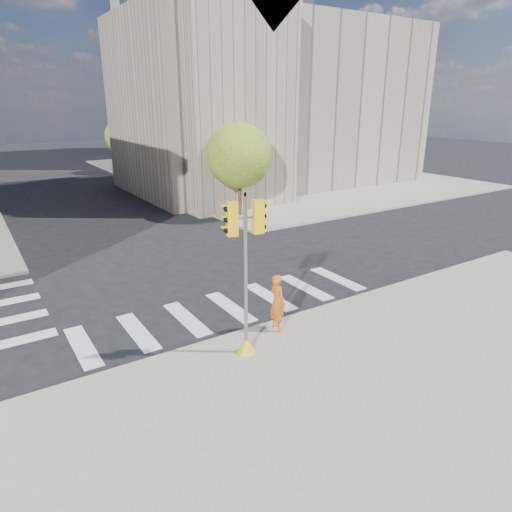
{
  "coord_description": "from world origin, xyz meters",
  "views": [
    {
      "loc": [
        -7.78,
        -15.73,
        7.38
      ],
      "look_at": [
        0.64,
        -2.66,
        2.1
      ],
      "focal_mm": 32.0,
      "sensor_mm": 36.0,
      "label": 1
    }
  ],
  "objects_px": {
    "lamp_near": "(217,143)",
    "traffic_signal": "(246,288)",
    "lamp_far": "(148,132)",
    "photographer": "(277,302)"
  },
  "relations": [
    {
      "from": "lamp_near",
      "to": "photographer",
      "type": "distance_m",
      "value": 20.46
    },
    {
      "from": "lamp_far",
      "to": "photographer",
      "type": "xyz_separation_m",
      "value": [
        -7.78,
        -32.6,
        -3.46
      ]
    },
    {
      "from": "lamp_far",
      "to": "traffic_signal",
      "type": "bearing_deg",
      "value": -105.8
    },
    {
      "from": "lamp_far",
      "to": "lamp_near",
      "type": "bearing_deg",
      "value": -90.0
    },
    {
      "from": "photographer",
      "to": "traffic_signal",
      "type": "bearing_deg",
      "value": 115.34
    },
    {
      "from": "lamp_near",
      "to": "traffic_signal",
      "type": "height_order",
      "value": "lamp_near"
    },
    {
      "from": "lamp_far",
      "to": "photographer",
      "type": "bearing_deg",
      "value": -103.42
    },
    {
      "from": "lamp_near",
      "to": "lamp_far",
      "type": "relative_size",
      "value": 1.0
    },
    {
      "from": "lamp_near",
      "to": "traffic_signal",
      "type": "bearing_deg",
      "value": -116.02
    },
    {
      "from": "traffic_signal",
      "to": "photographer",
      "type": "distance_m",
      "value": 2.12
    }
  ]
}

